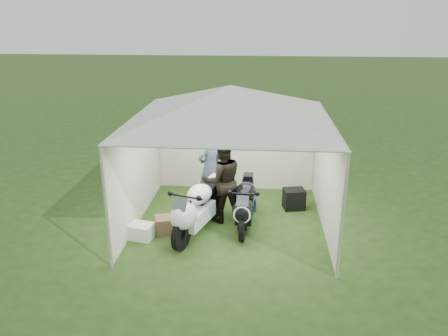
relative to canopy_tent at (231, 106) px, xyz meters
The scene contains 10 objects.
ground 2.58m from the canopy_tent, 89.22° to the right, with size 80.00×80.00×0.00m, color #253E16.
canopy_tent is the anchor object (origin of this frame).
motorcycle_white 2.19m from the canopy_tent, 133.70° to the right, with size 0.96×2.11×1.07m.
motorcycle_black 2.07m from the canopy_tent, 36.87° to the right, with size 0.49×1.98×0.97m.
paddock_stand 2.54m from the canopy_tent, 60.61° to the left, with size 0.39×0.24×0.29m, color #1634A9.
person_dark_jacket 1.66m from the canopy_tent, 159.07° to the left, with size 0.90×0.70×1.86m, color black.
person_blue_jacket 1.87m from the canopy_tent, 123.63° to the left, with size 0.70×0.46×1.92m, color slate.
equipment_box 2.86m from the canopy_tent, 29.11° to the left, with size 0.48×0.38×0.48m, color black.
crate_0 3.13m from the canopy_tent, 152.08° to the right, with size 0.47×0.36×0.31m, color silver.
crate_1 2.81m from the canopy_tent, 154.78° to the right, with size 0.38×0.38×0.34m, color brown.
Camera 1 is at (0.61, -8.64, 4.34)m, focal length 35.00 mm.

